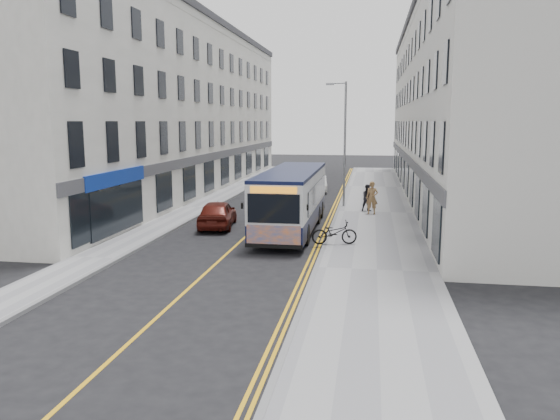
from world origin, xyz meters
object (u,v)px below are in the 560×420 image
(car_white, at_px, (318,184))
(pedestrian_far, at_px, (368,198))
(city_bus, at_px, (292,198))
(bicycle, at_px, (334,233))
(streetlamp, at_px, (344,140))
(car_maroon, at_px, (217,214))
(pedestrian_near, at_px, (372,198))

(car_white, bearing_deg, pedestrian_far, -75.15)
(city_bus, xyz_separation_m, car_white, (-0.21, 15.74, -1.08))
(city_bus, distance_m, bicycle, 4.21)
(streetlamp, bearing_deg, car_maroon, -128.68)
(city_bus, height_order, car_maroon, city_bus)
(bicycle, xyz_separation_m, car_white, (-2.60, 19.04, -0.02))
(pedestrian_near, distance_m, car_white, 11.42)
(bicycle, relative_size, pedestrian_far, 1.24)
(streetlamp, xyz_separation_m, pedestrian_near, (1.87, -2.79, -3.30))
(streetlamp, height_order, city_bus, streetlamp)
(city_bus, bearing_deg, car_white, 90.78)
(car_white, bearing_deg, streetlamp, -80.82)
(streetlamp, distance_m, car_white, 8.98)
(pedestrian_near, relative_size, car_maroon, 0.45)
(pedestrian_far, distance_m, car_maroon, 9.77)
(pedestrian_near, bearing_deg, streetlamp, 130.03)
(bicycle, relative_size, car_white, 0.53)
(bicycle, bearing_deg, car_maroon, 49.27)
(city_bus, xyz_separation_m, pedestrian_far, (3.78, 6.12, -0.77))
(streetlamp, relative_size, city_bus, 0.75)
(bicycle, distance_m, pedestrian_far, 9.53)
(pedestrian_far, distance_m, car_white, 10.42)
(city_bus, xyz_separation_m, bicycle, (2.39, -3.30, -1.06))
(streetlamp, height_order, car_white, streetlamp)
(city_bus, bearing_deg, car_maroon, 176.70)
(city_bus, relative_size, pedestrian_near, 5.56)
(streetlamp, relative_size, car_maroon, 1.87)
(car_white, distance_m, car_maroon, 15.97)
(bicycle, xyz_separation_m, car_maroon, (-6.40, 3.54, 0.08))
(city_bus, height_order, car_white, city_bus)
(bicycle, bearing_deg, streetlamp, -10.64)
(city_bus, xyz_separation_m, pedestrian_near, (4.03, 5.14, -0.62))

